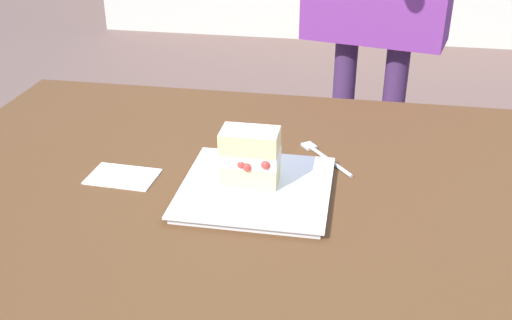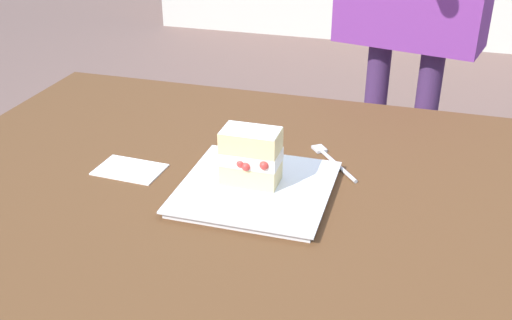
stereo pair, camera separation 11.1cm
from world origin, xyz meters
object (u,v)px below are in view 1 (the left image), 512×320
(patio_table, at_px, (306,231))
(cake_slice, at_px, (250,157))
(dessert_plate, at_px, (256,189))
(dessert_fork, at_px, (324,156))
(paper_napkin, at_px, (123,177))

(patio_table, distance_m, cake_slice, 0.19)
(dessert_plate, height_order, dessert_fork, dessert_plate)
(dessert_plate, distance_m, dessert_fork, 0.20)
(patio_table, bearing_deg, paper_napkin, -178.94)
(patio_table, relative_size, cake_slice, 14.60)
(patio_table, bearing_deg, dessert_fork, 82.34)
(cake_slice, bearing_deg, dessert_plate, -40.98)
(cake_slice, relative_size, paper_napkin, 0.80)
(cake_slice, height_order, dessert_fork, cake_slice)
(dessert_plate, distance_m, paper_napkin, 0.27)
(patio_table, xyz_separation_m, paper_napkin, (-0.37, -0.01, 0.09))
(dessert_fork, relative_size, paper_napkin, 1.04)
(paper_napkin, bearing_deg, cake_slice, -0.24)
(cake_slice, xyz_separation_m, dessert_fork, (0.13, 0.15, -0.07))
(patio_table, relative_size, paper_napkin, 11.62)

